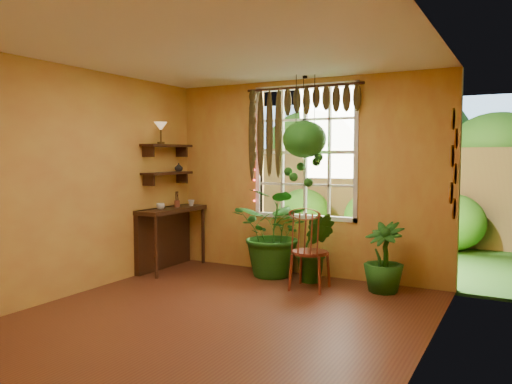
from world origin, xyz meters
TOP-DOWN VIEW (x-y plane):
  - floor at (0.00, 0.00)m, footprint 4.50×4.50m
  - ceiling at (0.00, 0.00)m, footprint 4.50×4.50m
  - wall_back at (0.00, 2.25)m, footprint 4.00×0.00m
  - wall_left at (-2.00, 0.00)m, footprint 0.00×4.50m
  - wall_right at (2.00, 0.00)m, footprint 0.00×4.50m
  - window at (0.00, 2.28)m, footprint 1.52×0.10m
  - valance_vine at (-0.08, 2.16)m, footprint 1.70×0.12m
  - string_lights at (-0.76, 2.19)m, footprint 0.03×0.03m
  - wall_plates at (1.98, 1.79)m, footprint 0.04×0.32m
  - counter_ledge at (-1.91, 1.60)m, footprint 0.40×1.20m
  - shelf_lower at (-1.88, 1.60)m, footprint 0.25×0.90m
  - shelf_upper at (-1.88, 1.60)m, footprint 0.25×0.90m
  - backyard at (0.24, 6.87)m, footprint 14.00×10.00m
  - windsor_chair at (0.38, 1.51)m, footprint 0.47×0.49m
  - potted_plant_left at (-0.28, 1.93)m, footprint 1.22×1.10m
  - potted_plant_mid at (0.30, 1.89)m, footprint 0.61×0.55m
  - potted_plant_right at (1.22, 1.85)m, footprint 0.61×0.61m
  - hanging_basket at (0.11, 1.98)m, footprint 0.58×0.58m
  - cup_a at (-1.78, 1.32)m, footprint 0.14×0.14m
  - cup_b at (-1.72, 1.96)m, footprint 0.12×0.12m
  - brush_jar at (-1.80, 1.72)m, footprint 0.08×0.08m
  - shelf_vase at (-1.87, 1.86)m, footprint 0.13×0.13m
  - tiffany_lamp at (-1.86, 1.45)m, footprint 0.19×0.19m

SIDE VIEW (x-z plane):
  - floor at x=0.00m, z-range 0.00..0.00m
  - windsor_chair at x=0.38m, z-range -0.25..0.93m
  - potted_plant_right at x=1.22m, z-range 0.00..0.85m
  - potted_plant_mid at x=0.30m, z-range 0.00..0.92m
  - counter_ledge at x=-1.91m, z-range 0.10..1.00m
  - potted_plant_left at x=-0.28m, z-range 0.00..1.22m
  - cup_a at x=-1.78m, z-range 0.90..0.99m
  - cup_b at x=-1.72m, z-range 0.90..0.99m
  - brush_jar at x=-1.80m, z-range 0.87..1.16m
  - backyard at x=0.24m, z-range -4.72..7.28m
  - wall_back at x=0.00m, z-range -0.65..3.35m
  - wall_left at x=-2.00m, z-range -0.90..3.60m
  - wall_right at x=2.00m, z-range -0.90..3.60m
  - shelf_lower at x=-1.88m, z-range 1.38..1.42m
  - shelf_vase at x=-1.87m, z-range 1.42..1.55m
  - wall_plates at x=1.98m, z-range 1.00..2.10m
  - window at x=0.00m, z-range 0.77..2.63m
  - string_lights at x=-0.76m, z-range 0.98..2.52m
  - shelf_upper at x=-1.88m, z-range 1.78..1.82m
  - hanging_basket at x=0.11m, z-range 1.08..2.56m
  - tiffany_lamp at x=-1.86m, z-range 1.89..2.20m
  - valance_vine at x=-0.08m, z-range 1.73..2.83m
  - ceiling at x=0.00m, z-range 2.70..2.70m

